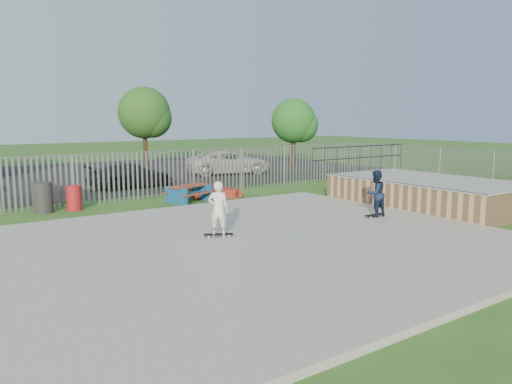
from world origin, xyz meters
TOP-DOWN VIEW (x-y plane):
  - ground at (0.00, 0.00)m, footprint 120.00×120.00m
  - concrete_slab at (0.00, 0.00)m, footprint 15.00×12.00m
  - quarter_pipe at (9.50, 1.04)m, footprint 5.50×7.05m
  - fence at (1.00, 4.59)m, footprint 26.04×16.02m
  - picnic_table at (2.51, 7.34)m, footprint 1.95×1.74m
  - funbox at (4.01, 7.72)m, footprint 2.01×1.47m
  - trash_bin_red at (-1.84, 8.16)m, footprint 0.55×0.55m
  - trash_bin_grey at (-2.87, 8.32)m, footprint 0.66×0.66m
  - parking_lot at (0.00, 19.00)m, footprint 40.00×18.00m
  - car_dark at (2.10, 12.65)m, footprint 4.30×1.96m
  - car_white at (9.19, 14.90)m, footprint 5.51×3.43m
  - tree_mid at (7.09, 22.63)m, footprint 3.60×3.60m
  - tree_right at (15.43, 16.40)m, footprint 3.07×3.07m
  - skateboard_a at (5.79, 0.38)m, footprint 0.80×0.21m
  - skateboard_b at (0.09, 0.97)m, footprint 0.80×0.54m
  - skater_navy at (5.79, 0.38)m, footprint 0.76×0.60m
  - skater_white at (0.09, 0.97)m, footprint 0.68×0.64m

SIDE VIEW (x-z plane):
  - ground at x=0.00m, z-range 0.00..0.00m
  - parking_lot at x=0.00m, z-range 0.00..0.02m
  - concrete_slab at x=0.00m, z-range 0.00..0.15m
  - funbox at x=4.01m, z-range 0.00..0.36m
  - skateboard_a at x=5.79m, z-range 0.15..0.23m
  - skateboard_b at x=0.09m, z-range 0.15..0.23m
  - picnic_table at x=2.51m, z-range 0.01..0.70m
  - trash_bin_red at x=-1.84m, z-range 0.00..0.92m
  - trash_bin_grey at x=-2.87m, z-range 0.00..1.11m
  - quarter_pipe at x=9.50m, z-range -0.54..1.65m
  - car_dark at x=2.10m, z-range 0.02..1.24m
  - car_white at x=9.19m, z-range 0.02..1.44m
  - skater_navy at x=5.79m, z-range 0.15..1.70m
  - skater_white at x=0.09m, z-range 0.15..1.70m
  - fence at x=1.00m, z-range 0.00..2.00m
  - tree_right at x=15.43m, z-range 0.82..5.55m
  - tree_mid at x=7.09m, z-range 0.96..6.52m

